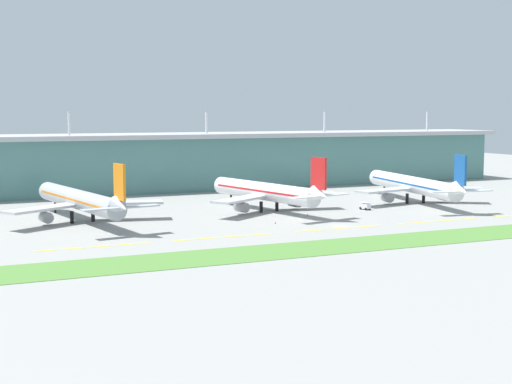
# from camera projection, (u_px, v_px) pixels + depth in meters

# --- Properties ---
(ground_plane) EXTENTS (600.00, 600.00, 0.00)m
(ground_plane) POSITION_uv_depth(u_px,v_px,m) (340.00, 226.00, 207.74)
(ground_plane) COLOR gray
(terminal_building) EXTENTS (288.00, 34.00, 32.37)m
(terminal_building) POSITION_uv_depth(u_px,v_px,m) (202.00, 160.00, 309.43)
(terminal_building) COLOR slate
(terminal_building) RESTS_ON ground
(airliner_near) EXTENTS (48.18, 68.26, 18.90)m
(airliner_near) POSITION_uv_depth(u_px,v_px,m) (80.00, 200.00, 214.78)
(airliner_near) COLOR #ADB2BC
(airliner_near) RESTS_ON ground
(airliner_middle) EXTENTS (47.77, 60.54, 18.90)m
(airliner_middle) POSITION_uv_depth(u_px,v_px,m) (266.00, 192.00, 237.59)
(airliner_middle) COLOR white
(airliner_middle) RESTS_ON ground
(airliner_far) EXTENTS (48.15, 71.25, 18.90)m
(airliner_far) POSITION_uv_depth(u_px,v_px,m) (414.00, 185.00, 259.92)
(airliner_far) COLOR white
(airliner_far) RESTS_ON ground
(taxiway_stripe_west) EXTENTS (28.00, 0.70, 0.04)m
(taxiway_stripe_west) POSITION_uv_depth(u_px,v_px,m) (93.00, 247.00, 175.07)
(taxiway_stripe_west) COLOR yellow
(taxiway_stripe_west) RESTS_ON ground
(taxiway_stripe_mid_west) EXTENTS (28.00, 0.70, 0.04)m
(taxiway_stripe_mid_west) POSITION_uv_depth(u_px,v_px,m) (225.00, 237.00, 188.98)
(taxiway_stripe_mid_west) COLOR yellow
(taxiway_stripe_mid_west) RESTS_ON ground
(taxiway_stripe_centre) EXTENTS (28.00, 0.70, 0.04)m
(taxiway_stripe_centre) POSITION_uv_depth(u_px,v_px,m) (338.00, 229.00, 202.89)
(taxiway_stripe_centre) COLOR yellow
(taxiway_stripe_centre) RESTS_ON ground
(taxiway_stripe_mid_east) EXTENTS (28.00, 0.70, 0.04)m
(taxiway_stripe_mid_east) POSITION_uv_depth(u_px,v_px,m) (438.00, 221.00, 216.80)
(taxiway_stripe_mid_east) COLOR yellow
(taxiway_stripe_mid_east) RESTS_ON ground
(grass_verge) EXTENTS (300.00, 18.00, 0.10)m
(grass_verge) POSITION_uv_depth(u_px,v_px,m) (396.00, 241.00, 183.18)
(grass_verge) COLOR #518438
(grass_verge) RESTS_ON ground
(baggage_cart) EXTENTS (2.65, 3.90, 2.48)m
(baggage_cart) POSITION_uv_depth(u_px,v_px,m) (365.00, 206.00, 242.25)
(baggage_cart) COLOR silver
(baggage_cart) RESTS_ON ground
(safety_cone_left_wingtip) EXTENTS (0.56, 0.56, 0.70)m
(safety_cone_left_wingtip) POSITION_uv_depth(u_px,v_px,m) (308.00, 215.00, 227.97)
(safety_cone_left_wingtip) COLOR orange
(safety_cone_left_wingtip) RESTS_ON ground
(safety_cone_nose_front) EXTENTS (0.56, 0.56, 0.70)m
(safety_cone_nose_front) POSITION_uv_depth(u_px,v_px,m) (275.00, 223.00, 211.67)
(safety_cone_nose_front) COLOR orange
(safety_cone_nose_front) RESTS_ON ground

